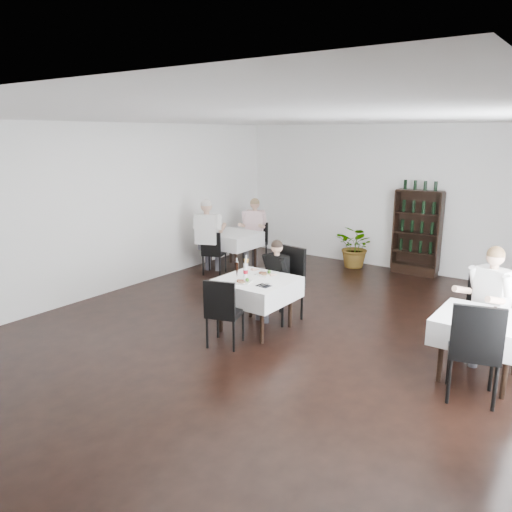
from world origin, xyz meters
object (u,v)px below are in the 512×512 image
(wine_shelf, at_px, (417,233))
(main_table, at_px, (256,289))
(diner_main, at_px, (274,273))
(potted_tree, at_px, (356,247))

(wine_shelf, relative_size, main_table, 1.70)
(diner_main, bearing_deg, wine_shelf, 75.71)
(main_table, xyz_separation_m, diner_main, (-0.06, 0.55, 0.10))
(wine_shelf, distance_m, main_table, 4.41)
(diner_main, bearing_deg, main_table, -84.09)
(main_table, bearing_deg, diner_main, 95.91)
(wine_shelf, xyz_separation_m, diner_main, (-0.96, -3.76, -0.13))
(wine_shelf, bearing_deg, potted_tree, -168.96)
(main_table, xyz_separation_m, potted_tree, (-0.29, 4.08, -0.16))
(wine_shelf, height_order, main_table, wine_shelf)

